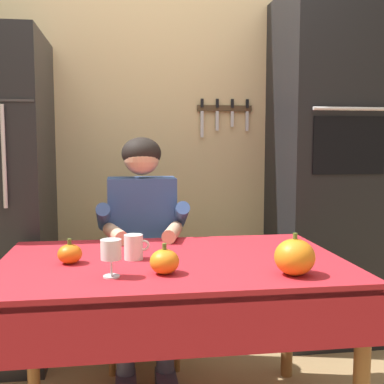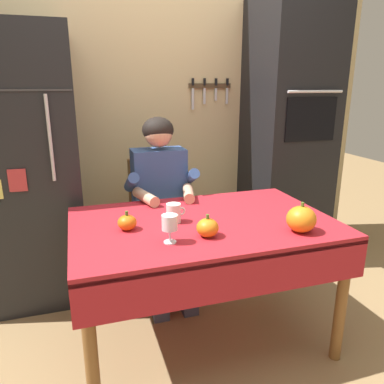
% 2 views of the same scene
% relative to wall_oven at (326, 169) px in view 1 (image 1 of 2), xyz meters
% --- Properties ---
extents(back_wall_assembly, '(3.70, 0.13, 2.60)m').
position_rel_wall_oven_xyz_m(back_wall_assembly, '(-1.00, 0.35, 0.25)').
color(back_wall_assembly, '#D1B784').
rests_on(back_wall_assembly, ground).
extents(wall_oven, '(0.60, 0.64, 2.10)m').
position_rel_wall_oven_xyz_m(wall_oven, '(0.00, 0.00, 0.00)').
color(wall_oven, black).
rests_on(wall_oven, ground).
extents(dining_table, '(1.40, 0.90, 0.74)m').
position_rel_wall_oven_xyz_m(dining_table, '(-1.05, -0.92, -0.39)').
color(dining_table, brown).
rests_on(dining_table, ground).
extents(chair_behind_person, '(0.40, 0.40, 0.93)m').
position_rel_wall_oven_xyz_m(chair_behind_person, '(-1.15, -0.13, -0.54)').
color(chair_behind_person, brown).
rests_on(chair_behind_person, ground).
extents(seated_person, '(0.47, 0.55, 1.25)m').
position_rel_wall_oven_xyz_m(seated_person, '(-1.15, -0.32, -0.31)').
color(seated_person, '#38384C').
rests_on(seated_person, ground).
extents(coffee_mug, '(0.11, 0.08, 0.10)m').
position_rel_wall_oven_xyz_m(coffee_mug, '(-1.21, -0.87, -0.26)').
color(coffee_mug, white).
rests_on(coffee_mug, dining_table).
extents(wine_glass, '(0.07, 0.07, 0.14)m').
position_rel_wall_oven_xyz_m(wine_glass, '(-1.29, -1.13, -0.22)').
color(wine_glass, white).
rests_on(wine_glass, dining_table).
extents(pumpkin_large, '(0.10, 0.10, 0.10)m').
position_rel_wall_oven_xyz_m(pumpkin_large, '(-1.46, -0.91, -0.27)').
color(pumpkin_large, orange).
rests_on(pumpkin_large, dining_table).
extents(pumpkin_medium, '(0.15, 0.15, 0.15)m').
position_rel_wall_oven_xyz_m(pumpkin_medium, '(-0.64, -1.20, -0.24)').
color(pumpkin_medium, orange).
rests_on(pumpkin_medium, dining_table).
extents(pumpkin_small, '(0.11, 0.11, 0.11)m').
position_rel_wall_oven_xyz_m(pumpkin_small, '(-1.10, -1.11, -0.26)').
color(pumpkin_small, orange).
rests_on(pumpkin_small, dining_table).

